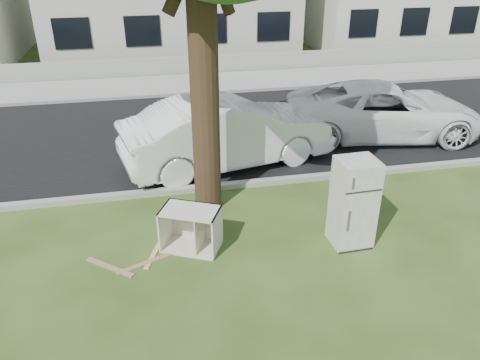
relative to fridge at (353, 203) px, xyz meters
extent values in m
plane|color=#2D4117|center=(-1.91, 0.03, -0.82)|extent=(120.00, 120.00, 0.00)
cube|color=black|center=(-1.91, 6.03, -0.81)|extent=(120.00, 7.00, 0.01)
cube|color=gray|center=(-1.91, 2.48, -0.82)|extent=(120.00, 0.18, 0.12)
cube|color=gray|center=(-1.91, 9.58, -0.82)|extent=(120.00, 0.18, 0.12)
cube|color=gray|center=(-1.91, 11.03, -0.81)|extent=(120.00, 2.80, 0.01)
cube|color=gray|center=(-1.91, 12.63, -0.47)|extent=(120.00, 0.15, 0.70)
cylinder|color=black|center=(-2.31, 1.83, 1.78)|extent=(0.54, 0.54, 5.20)
cube|color=beige|center=(0.00, 0.00, 0.00)|extent=(0.69, 0.65, 1.63)
cube|color=beige|center=(-2.82, 0.40, -0.43)|extent=(1.16, 0.98, 0.78)
cube|color=#99794A|center=(-3.57, 0.11, -0.80)|extent=(1.13, 0.55, 0.02)
cube|color=#947E4D|center=(-4.24, 0.09, -0.80)|extent=(0.82, 0.72, 0.02)
cube|color=tan|center=(-3.51, 0.27, -0.81)|extent=(0.34, 0.74, 0.02)
imported|color=white|center=(-1.57, 3.73, 0.01)|extent=(5.28, 2.78, 1.65)
imported|color=white|center=(3.01, 4.71, -0.08)|extent=(5.66, 3.33, 1.48)
camera|label=1|loc=(-3.36, -6.52, 4.09)|focal=35.00mm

